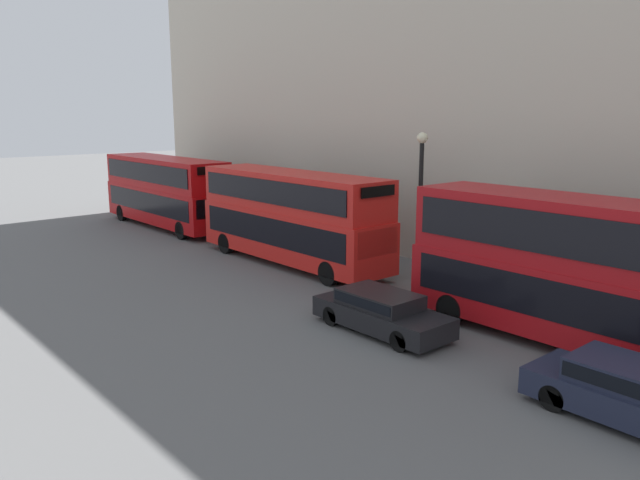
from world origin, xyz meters
name	(u,v)px	position (x,y,z in m)	size (l,w,h in m)	color
bus_leading	(579,267)	(1.60, 6.43, 2.43)	(2.59, 10.43, 4.41)	#A80F14
bus_second_in_queue	(292,214)	(1.60, 19.91, 2.32)	(2.59, 10.83, 4.19)	red
bus_third_in_queue	(165,189)	(1.60, 32.11, 2.30)	(2.59, 11.04, 4.16)	#B20C0F
car_dark_sedan	(635,392)	(-1.80, 3.23, 0.73)	(1.86, 4.74, 1.36)	#1E2338
car_hatchback	(381,311)	(-1.80, 11.03, 0.69)	(1.81, 4.66, 1.29)	black
street_lamp	(421,190)	(3.70, 14.21, 3.77)	(0.44, 0.44, 6.04)	black
pedestrian	(501,277)	(4.22, 10.63, 0.81)	(0.36, 0.36, 1.76)	maroon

